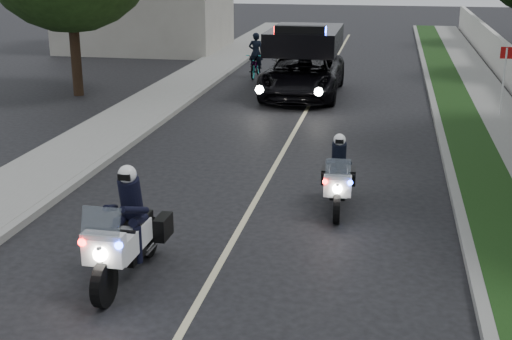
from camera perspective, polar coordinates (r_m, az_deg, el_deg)
The scene contains 13 objects.
ground at distance 10.41m, azimuth -4.87°, elevation -10.96°, with size 120.00×120.00×0.00m, color black.
curb_right at distance 19.46m, azimuth 15.10°, elevation 2.44°, with size 0.20×60.00×0.15m, color gray.
grass_verge at distance 19.53m, azimuth 17.14°, elevation 2.32°, with size 1.20×60.00×0.16m, color #193814.
curb_left at distance 20.52m, azimuth -8.38°, elevation 3.64°, with size 0.20×60.00×0.15m, color gray.
sidewalk_left at distance 20.91m, azimuth -11.24°, elevation 3.75°, with size 2.00×60.00×0.16m, color gray.
lane_marking at distance 19.59m, azimuth 3.04°, elevation 2.92°, with size 0.12×50.00×0.01m, color #BFB78C.
police_moto_left at distance 11.32m, azimuth -10.40°, elevation -8.73°, with size 0.76×2.16×1.84m, color silver, non-canonical shape.
police_moto_right at distance 14.07m, azimuth 6.70°, elevation -3.19°, with size 0.63×1.81×1.54m, color silver, non-canonical shape.
police_suv at distance 25.10m, azimuth 3.87°, elevation 6.17°, with size 2.64×5.69×2.77m, color black.
bicycle at distance 28.76m, azimuth -0.02°, elevation 7.68°, with size 0.65×1.86×0.97m, color black.
cyclist at distance 28.76m, azimuth -0.02°, elevation 7.68°, with size 0.58×0.39×1.62m, color black.
sign_post at distance 22.58m, azimuth 19.44°, elevation 3.90°, with size 0.36×0.36×2.32m, color red, non-canonical shape.
tree_left_near at distance 25.89m, azimuth -14.41°, elevation 6.01°, with size 6.21×6.21×10.36m, color #234316, non-canonical shape.
Camera 1 is at (2.59, -8.77, 4.97)m, focal length 48.45 mm.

